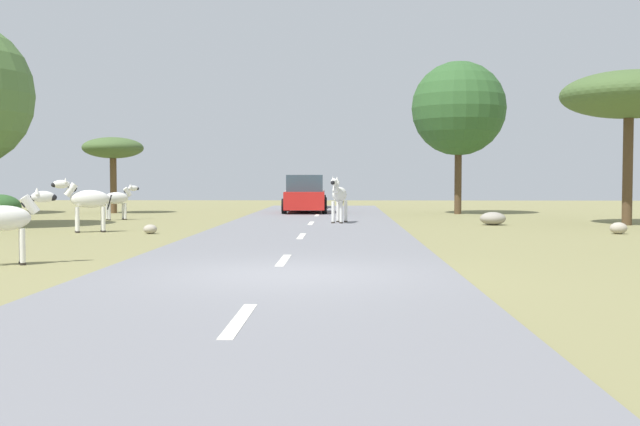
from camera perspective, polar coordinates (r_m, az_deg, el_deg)
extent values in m
plane|color=olive|center=(12.09, -2.33, -4.89)|extent=(90.00, 90.00, 0.00)
cube|color=slate|center=(12.11, -3.55, -4.77)|extent=(6.00, 64.00, 0.05)
cube|color=silver|center=(8.18, -6.18, -8.12)|extent=(0.16, 2.00, 0.01)
cube|color=silver|center=(14.09, -2.80, -3.62)|extent=(0.16, 2.00, 0.01)
cube|color=silver|center=(20.05, -1.43, -1.78)|extent=(0.16, 2.00, 0.01)
cube|color=silver|center=(26.03, -0.69, -0.79)|extent=(0.16, 2.00, 0.01)
cube|color=silver|center=(32.02, -0.23, -0.16)|extent=(0.16, 2.00, 0.01)
cube|color=silver|center=(38.01, 0.09, 0.26)|extent=(0.16, 2.00, 0.01)
ellipsoid|color=silver|center=(26.34, 1.50, 1.42)|extent=(0.70, 1.20, 0.54)
cylinder|color=silver|center=(26.03, 1.00, 0.06)|extent=(0.14, 0.14, 0.77)
cylinder|color=#28231E|center=(26.05, 1.00, -0.73)|extent=(0.16, 0.16, 0.05)
cylinder|color=silver|center=(25.97, 1.62, 0.05)|extent=(0.14, 0.14, 0.77)
cylinder|color=#28231E|center=(25.98, 1.62, -0.74)|extent=(0.16, 0.16, 0.05)
cylinder|color=silver|center=(26.75, 1.38, 0.12)|extent=(0.14, 0.14, 0.77)
cylinder|color=#28231E|center=(26.77, 1.38, -0.65)|extent=(0.16, 0.16, 0.05)
cylinder|color=silver|center=(26.69, 1.98, 0.12)|extent=(0.14, 0.14, 0.77)
cylinder|color=#28231E|center=(26.70, 1.98, -0.65)|extent=(0.16, 0.16, 0.05)
cylinder|color=silver|center=(25.81, 1.22, 2.01)|extent=(0.29, 0.44, 0.46)
cube|color=black|center=(25.81, 1.22, 2.22)|extent=(0.12, 0.37, 0.31)
ellipsoid|color=silver|center=(25.55, 1.08, 2.38)|extent=(0.31, 0.53, 0.25)
ellipsoid|color=black|center=(25.36, 0.98, 2.34)|extent=(0.18, 0.20, 0.15)
cone|color=silver|center=(25.69, 0.99, 2.66)|extent=(0.11, 0.11, 0.14)
cone|color=silver|center=(25.65, 1.31, 2.66)|extent=(0.11, 0.11, 0.14)
cylinder|color=black|center=(26.89, 1.78, 1.23)|extent=(0.08, 0.16, 0.46)
ellipsoid|color=silver|center=(23.28, -17.17, 1.03)|extent=(1.21, 0.86, 0.53)
cylinder|color=silver|center=(23.42, -18.08, -0.47)|extent=(0.15, 0.15, 0.77)
cylinder|color=#28231E|center=(23.44, -18.06, -1.35)|extent=(0.17, 0.17, 0.05)
cylinder|color=silver|center=(23.13, -18.03, -0.51)|extent=(0.15, 0.15, 0.77)
cylinder|color=#28231E|center=(23.15, -18.02, -1.39)|extent=(0.17, 0.17, 0.05)
cylinder|color=silver|center=(23.48, -16.28, -0.44)|extent=(0.15, 0.15, 0.77)
cylinder|color=#28231E|center=(23.50, -16.27, -1.31)|extent=(0.17, 0.17, 0.05)
cylinder|color=silver|center=(23.19, -16.21, -0.47)|extent=(0.15, 0.15, 0.77)
cylinder|color=#28231E|center=(23.21, -16.20, -1.36)|extent=(0.17, 0.17, 0.05)
cylinder|color=silver|center=(23.24, -18.51, 1.69)|extent=(0.45, 0.35, 0.45)
cube|color=black|center=(23.23, -18.51, 1.91)|extent=(0.36, 0.19, 0.31)
ellipsoid|color=silver|center=(23.22, -19.16, 2.09)|extent=(0.53, 0.38, 0.25)
ellipsoid|color=black|center=(23.21, -19.65, 2.04)|extent=(0.22, 0.20, 0.15)
cone|color=silver|center=(23.30, -18.87, 2.40)|extent=(0.12, 0.12, 0.14)
cone|color=silver|center=(23.15, -18.86, 2.40)|extent=(0.12, 0.12, 0.14)
cylinder|color=black|center=(23.33, -15.78, 0.80)|extent=(0.16, 0.10, 0.46)
ellipsoid|color=silver|center=(30.13, -15.31, 1.11)|extent=(1.01, 0.90, 0.46)
cylinder|color=silver|center=(30.14, -14.65, 0.12)|extent=(0.14, 0.14, 0.66)
cylinder|color=#28231E|center=(30.16, -14.64, -0.47)|extent=(0.16, 0.16, 0.04)
cylinder|color=silver|center=(30.38, -14.81, 0.13)|extent=(0.14, 0.14, 0.66)
cylinder|color=#28231E|center=(30.39, -14.81, -0.45)|extent=(0.16, 0.16, 0.04)
cylinder|color=silver|center=(29.93, -15.78, 0.08)|extent=(0.14, 0.14, 0.66)
cylinder|color=#28231E|center=(29.94, -15.78, -0.51)|extent=(0.16, 0.16, 0.04)
cylinder|color=silver|center=(30.16, -15.94, 0.10)|extent=(0.14, 0.14, 0.66)
cylinder|color=#28231E|center=(30.17, -15.93, -0.48)|extent=(0.16, 0.16, 0.04)
cylinder|color=silver|center=(30.29, -14.49, 1.57)|extent=(0.38, 0.35, 0.39)
cube|color=black|center=(30.29, -14.49, 1.72)|extent=(0.28, 0.22, 0.27)
ellipsoid|color=silver|center=(30.37, -14.09, 1.85)|extent=(0.44, 0.40, 0.21)
ellipsoid|color=black|center=(30.43, -13.79, 1.82)|extent=(0.19, 0.19, 0.13)
cone|color=silver|center=(30.27, -14.23, 2.05)|extent=(0.11, 0.11, 0.12)
cone|color=silver|center=(30.39, -14.32, 2.05)|extent=(0.11, 0.11, 0.12)
cylinder|color=black|center=(29.97, -16.18, 0.92)|extent=(0.13, 0.11, 0.39)
ellipsoid|color=silver|center=(14.80, -23.08, -0.36)|extent=(1.05, 0.81, 0.46)
cylinder|color=silver|center=(14.73, -21.77, -2.43)|extent=(0.13, 0.13, 0.67)
cylinder|color=#28231E|center=(14.76, -21.75, -3.64)|extent=(0.15, 0.15, 0.04)
cylinder|color=silver|center=(14.98, -21.84, -2.35)|extent=(0.13, 0.13, 0.67)
cylinder|color=#28231E|center=(15.01, -21.82, -3.54)|extent=(0.15, 0.15, 0.04)
cylinder|color=silver|center=(14.83, -21.28, 0.60)|extent=(0.39, 0.32, 0.39)
cube|color=black|center=(14.82, -21.28, 0.91)|extent=(0.30, 0.18, 0.27)
ellipsoid|color=silver|center=(14.84, -20.40, 1.18)|extent=(0.46, 0.36, 0.21)
ellipsoid|color=black|center=(14.86, -19.74, 1.13)|extent=(0.19, 0.18, 0.13)
cone|color=silver|center=(14.77, -20.79, 1.58)|extent=(0.11, 0.11, 0.12)
cone|color=silver|center=(14.89, -20.84, 1.59)|extent=(0.11, 0.11, 0.12)
cube|color=red|center=(34.65, -1.14, 1.00)|extent=(1.90, 4.24, 0.80)
cube|color=#334751|center=(34.44, -1.15, 2.29)|extent=(1.69, 2.24, 0.76)
cube|color=black|center=(36.82, -1.05, 0.66)|extent=(1.71, 0.20, 0.24)
cylinder|color=black|center=(36.00, 0.35, 0.67)|extent=(0.24, 0.69, 0.68)
cylinder|color=black|center=(36.04, -2.52, 0.67)|extent=(0.24, 0.69, 0.68)
cylinder|color=black|center=(33.30, 0.34, 0.52)|extent=(0.24, 0.69, 0.68)
cylinder|color=black|center=(33.35, -2.75, 0.52)|extent=(0.24, 0.69, 0.68)
cube|color=silver|center=(40.69, -1.09, 1.23)|extent=(1.94, 4.26, 0.80)
cube|color=#334751|center=(40.88, -1.06, 2.33)|extent=(1.71, 2.25, 0.76)
cube|color=black|center=(38.55, -1.35, 0.75)|extent=(1.71, 0.22, 0.24)
cylinder|color=black|center=(39.44, -2.55, 0.83)|extent=(0.24, 0.69, 0.68)
cylinder|color=black|center=(39.28, 0.06, 0.83)|extent=(0.24, 0.69, 0.68)
cylinder|color=black|center=(42.12, -2.15, 0.94)|extent=(0.24, 0.69, 0.68)
cylinder|color=black|center=(41.98, 0.29, 0.94)|extent=(0.24, 0.69, 0.68)
cylinder|color=#4C3823|center=(34.79, 10.50, 2.49)|extent=(0.32, 0.32, 3.11)
sphere|color=#2D5628|center=(34.94, 10.54, 7.86)|extent=(4.29, 4.29, 4.29)
cylinder|color=brown|center=(36.39, -15.50, 2.02)|extent=(0.31, 0.31, 2.58)
ellipsoid|color=#425B2D|center=(36.42, -15.54, 4.82)|extent=(2.83, 2.83, 0.99)
cylinder|color=#4C3823|center=(27.83, 22.44, 2.92)|extent=(0.34, 0.34, 3.68)
ellipsoid|color=#425B2D|center=(27.99, 22.54, 8.35)|extent=(4.61, 4.61, 1.61)
ellipsoid|color=#2D5628|center=(32.43, -23.26, 0.45)|extent=(1.65, 1.48, 0.99)
ellipsoid|color=#A89E8C|center=(23.23, 21.84, -1.08)|extent=(0.49, 0.40, 0.34)
ellipsoid|color=#A89E8C|center=(22.22, -12.84, -1.21)|extent=(0.39, 0.37, 0.27)
ellipsoid|color=gray|center=(26.51, 13.07, -0.41)|extent=(0.88, 0.78, 0.46)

